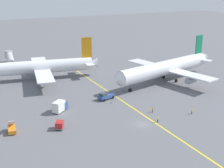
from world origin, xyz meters
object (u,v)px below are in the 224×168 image
at_px(ground_crew_marshaller_foreground, 153,110).
at_px(jet_bridge, 10,58).
at_px(gse_catering_truck_tall, 60,106).
at_px(gse_container_dolly_flat, 60,125).
at_px(gse_stair_truck_yellow, 12,129).
at_px(ground_crew_ramp_agent_by_cones, 158,119).
at_px(pushback_tug, 106,96).
at_px(airliner_at_gate_left, 37,67).
at_px(airliner_being_pushed, 166,68).
at_px(traffic_cone_wingtip_port, 111,103).
at_px(ground_crew_wing_walker_right, 192,111).

xyz_separation_m(ground_crew_marshaller_foreground, jet_bridge, (-27.92, 81.16, 3.15)).
height_order(gse_catering_truck_tall, jet_bridge, jet_bridge).
distance_m(gse_container_dolly_flat, gse_stair_truck_yellow, 12.78).
xyz_separation_m(gse_container_dolly_flat, ground_crew_ramp_agent_by_cones, (26.60, -8.95, -0.32)).
height_order(pushback_tug, gse_container_dolly_flat, pushback_tug).
bearing_deg(jet_bridge, ground_crew_marshaller_foreground, -71.02).
bearing_deg(ground_crew_ramp_agent_by_cones, jet_bridge, 105.94).
xyz_separation_m(airliner_at_gate_left, pushback_tug, (14.54, -34.75, -4.03)).
bearing_deg(ground_crew_ramp_agent_by_cones, airliner_being_pushed, 50.35).
xyz_separation_m(gse_container_dolly_flat, traffic_cone_wingtip_port, (21.63, 10.56, -0.90)).
distance_m(pushback_tug, ground_crew_wing_walker_right, 29.78).
distance_m(ground_crew_marshaller_foreground, jet_bridge, 85.89).
distance_m(pushback_tug, gse_catering_truck_tall, 17.83).
relative_size(pushback_tug, gse_catering_truck_tall, 1.50).
xyz_separation_m(gse_stair_truck_yellow, traffic_cone_wingtip_port, (33.78, 6.60, -0.75)).
distance_m(ground_crew_ramp_agent_by_cones, ground_crew_marshaller_foreground, 7.27).
bearing_deg(ground_crew_marshaller_foreground, airliner_being_pushed, 46.79).
xyz_separation_m(pushback_tug, gse_container_dolly_flat, (-21.75, -15.05, -0.01)).
bearing_deg(jet_bridge, traffic_cone_wingtip_port, -73.60).
relative_size(pushback_tug, gse_stair_truck_yellow, 1.87).
height_order(gse_container_dolly_flat, ground_crew_marshaller_foreground, gse_container_dolly_flat).
bearing_deg(traffic_cone_wingtip_port, ground_crew_wing_walker_right, -47.68).
height_order(ground_crew_ramp_agent_by_cones, ground_crew_marshaller_foreground, ground_crew_marshaller_foreground).
relative_size(gse_catering_truck_tall, gse_stair_truck_yellow, 1.25).
bearing_deg(ground_crew_wing_walker_right, gse_catering_truck_tall, 149.24).
distance_m(ground_crew_wing_walker_right, traffic_cone_wingtip_port, 26.39).
relative_size(gse_container_dolly_flat, jet_bridge, 0.17).
relative_size(gse_stair_truck_yellow, ground_crew_ramp_agent_by_cones, 2.93).
distance_m(gse_container_dolly_flat, traffic_cone_wingtip_port, 24.09).
xyz_separation_m(gse_catering_truck_tall, traffic_cone_wingtip_port, (17.43, -1.44, -1.48)).
bearing_deg(gse_container_dolly_flat, traffic_cone_wingtip_port, 26.03).
xyz_separation_m(pushback_tug, traffic_cone_wingtip_port, (-0.12, -4.49, -0.90)).
distance_m(gse_container_dolly_flat, ground_crew_marshaller_foreground, 29.52).
bearing_deg(gse_stair_truck_yellow, traffic_cone_wingtip_port, 11.06).
bearing_deg(ground_crew_ramp_agent_by_cones, ground_crew_wing_walker_right, 0.02).
distance_m(gse_catering_truck_tall, ground_crew_marshaller_foreground, 28.99).
bearing_deg(airliner_being_pushed, gse_stair_truck_yellow, -164.18).
xyz_separation_m(airliner_at_gate_left, gse_stair_truck_yellow, (-19.36, -45.84, -4.19)).
xyz_separation_m(airliner_at_gate_left, gse_catering_truck_tall, (-3.02, -37.81, -3.46)).
bearing_deg(traffic_cone_wingtip_port, airliner_at_gate_left, 110.17).
relative_size(gse_container_dolly_flat, ground_crew_wing_walker_right, 2.24).
relative_size(gse_stair_truck_yellow, jet_bridge, 0.22).
bearing_deg(gse_stair_truck_yellow, jet_bridge, 79.67).
bearing_deg(pushback_tug, gse_stair_truck_yellow, -161.88).
bearing_deg(traffic_cone_wingtip_port, ground_crew_marshaller_foreground, -58.67).
bearing_deg(airliner_being_pushed, ground_crew_ramp_agent_by_cones, -129.65).
bearing_deg(gse_catering_truck_tall, jet_bridge, 92.30).
xyz_separation_m(pushback_tug, ground_crew_ramp_agent_by_cones, (4.85, -24.00, -0.32)).
relative_size(gse_stair_truck_yellow, ground_crew_marshaller_foreground, 2.88).
bearing_deg(gse_container_dolly_flat, pushback_tug, 34.69).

